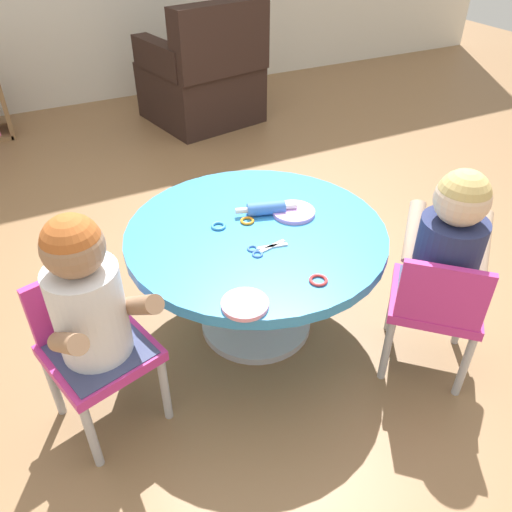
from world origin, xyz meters
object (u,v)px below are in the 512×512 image
Objects in this scene: child_chair_right at (435,304)px; armchair_dark at (204,79)px; seated_child_left at (86,296)px; child_chair_left at (94,345)px; craft_table at (256,253)px; seated_child_right at (450,243)px; craft_scissors at (262,249)px; rolling_pin at (266,208)px.

armchair_dark is at bearing 85.48° from child_chair_right.
child_chair_left is at bearing 105.65° from seated_child_left.
craft_table is at bearing 12.58° from child_chair_left.
armchair_dark reaches higher than seated_child_left.
seated_child_right is (1.10, -0.26, 0.00)m from seated_child_left.
craft_scissors is at bearing 144.32° from child_chair_right.
seated_child_right is at bearing -52.74° from rolling_pin.
armchair_dark is (0.18, 2.59, -0.22)m from seated_child_right.
child_chair_left is 3.98× the size of craft_scissors.
rolling_pin is at bearing 59.09° from craft_scissors.
child_chair_left is 0.63× the size of armchair_dark.
seated_child_right is at bearing -42.78° from craft_table.
craft_table is at bearing 72.73° from craft_scissors.
craft_table is at bearing 133.69° from child_chair_right.
child_chair_right is 3.98× the size of craft_scissors.
child_chair_left is 2.63m from armchair_dark.
armchair_dark is 6.31× the size of craft_scissors.
seated_child_left is 1.13m from seated_child_right.
craft_scissors is at bearing 2.00° from child_chair_left.
child_chair_right is (1.08, -0.33, 0.00)m from child_chair_left.
child_chair_left and child_chair_right have the same top height.
rolling_pin reaches higher than craft_table.
seated_child_right is 2.25× the size of rolling_pin.
child_chair_left is at bearing -167.42° from craft_table.
seated_child_right is 3.79× the size of craft_scissors.
rolling_pin is (-0.57, -2.07, 0.18)m from armchair_dark.
craft_scissors is at bearing -106.97° from armchair_dark.
craft_scissors is (-0.12, -0.20, -0.02)m from rolling_pin.
seated_child_right is 0.60× the size of armchair_dark.
child_chair_right is at bearing -15.13° from seated_child_left.
armchair_dark reaches higher than seated_child_right.
child_chair_right is at bearing -133.24° from seated_child_right.
seated_child_left is 0.95× the size of child_chair_right.
craft_scissors is at bearing -120.91° from rolling_pin.
seated_child_right reaches higher than craft_table.
seated_child_left and seated_child_right have the same top height.
child_chair_left reaches higher than craft_table.
rolling_pin is (-0.37, 0.55, 0.18)m from child_chair_right.
rolling_pin is 0.23m from craft_scissors.
rolling_pin is at bearing 127.26° from seated_child_right.
seated_child_left is 0.59m from craft_scissors.
armchair_dark is (0.21, 2.62, 0.00)m from child_chair_right.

